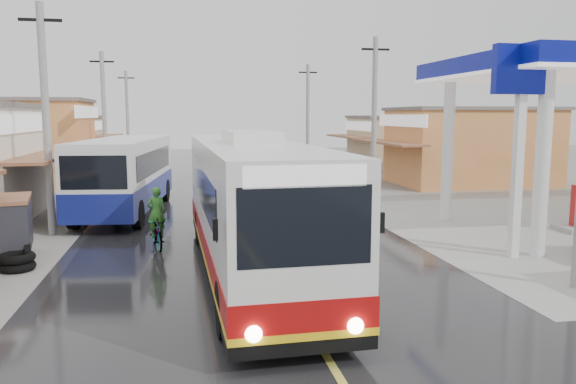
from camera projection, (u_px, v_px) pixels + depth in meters
The scene contains 11 objects.
ground at pixel (296, 306), 12.45m from camera, with size 120.00×120.00×0.00m, color slate.
road at pixel (234, 203), 27.05m from camera, with size 12.00×90.00×0.02m, color black.
centre_line at pixel (234, 203), 27.05m from camera, with size 0.15×90.00×0.01m, color #D8CC4C.
shopfronts_right at pixel (552, 204), 26.89m from camera, with size 11.00×44.00×4.80m, color beige, non-canonical shape.
utility_poles_left at pixel (85, 204), 26.74m from camera, with size 1.60×50.00×8.00m, color gray, non-canonical shape.
utility_poles_right at pixel (372, 199), 28.34m from camera, with size 1.60×36.00×8.00m, color gray, non-canonical shape.
coach_bus at pixel (250, 206), 14.79m from camera, with size 3.00×12.19×3.79m.
second_bus at pixel (125, 174), 23.98m from camera, with size 3.72×9.88×3.20m.
cyclist at pixel (157, 228), 17.83m from camera, with size 0.97×1.93×1.98m.
tricycle_near at pixel (3, 224), 16.30m from camera, with size 2.02×2.48×1.85m.
tyre_stack at pixel (17, 262), 15.27m from camera, with size 0.96×0.96×0.49m.
Camera 1 is at (-2.39, -11.75, 4.20)m, focal length 35.00 mm.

